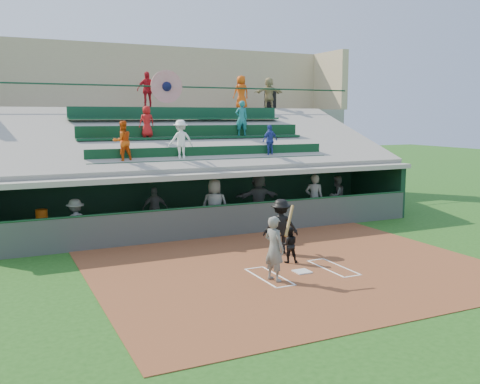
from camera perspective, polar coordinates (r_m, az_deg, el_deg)
name	(u,v)px	position (r m, az deg, el deg)	size (l,w,h in m)	color
ground	(302,273)	(14.91, 6.64, -8.55)	(100.00, 100.00, 0.00)	#1D4C15
dirt_slab	(293,268)	(15.31, 5.65, -8.04)	(11.00, 9.00, 0.02)	brown
home_plate	(302,271)	(14.90, 6.64, -8.42)	(0.43, 0.43, 0.03)	silver
batters_box_chalk	(302,272)	(14.90, 6.64, -8.46)	(2.65, 1.85, 0.01)	white
dugout_floor	(210,226)	(20.77, -3.22, -3.68)	(16.00, 3.50, 0.04)	gray
concourse_slab	(159,156)	(26.78, -8.67, 3.83)	(20.00, 3.00, 4.60)	gray
grandstand	(178,161)	(23.94, -6.65, 3.28)	(20.40, 10.40, 7.80)	#464B47
batter_at_plate	(274,248)	(13.88, 3.69, -6.00)	(0.91, 0.78, 1.95)	#5B5E58
catcher	(289,245)	(15.67, 5.27, -5.64)	(0.51, 0.40, 1.05)	black
home_umpire	(281,226)	(16.67, 4.37, -3.65)	(1.10, 0.63, 1.70)	black
dugout_bench	(194,214)	(21.86, -4.96, -2.37)	(16.78, 0.50, 0.50)	#935F35
white_table	(42,232)	(19.00, -20.36, -4.05)	(0.87, 0.65, 0.76)	silver
water_cooler	(42,215)	(18.91, -20.41, -2.33)	(0.39, 0.39, 0.39)	#DB590C
dugout_player_a	(76,223)	(18.09, -17.12, -3.18)	(1.02, 0.59, 1.58)	#525550
dugout_player_b	(155,209)	(20.17, -9.05, -1.75)	(0.94, 0.39, 1.60)	#565954
dugout_player_c	(215,206)	(19.38, -2.71, -1.51)	(0.96, 0.62, 1.96)	#61635E
dugout_player_d	(258,198)	(21.26, 1.98, -0.65)	(1.82, 0.58, 1.96)	#51534E
dugout_player_e	(314,199)	(21.33, 7.92, -0.71)	(0.71, 0.47, 1.95)	#5E605B
dugout_player_f	(337,196)	(23.08, 10.27, -0.40)	(0.83, 0.64, 1.70)	#555853
trash_bin	(270,100)	(28.82, 3.25, 9.74)	(0.64, 0.64, 0.95)	black
concourse_staff_a	(148,90)	(25.54, -9.83, 10.67)	(0.99, 0.41, 1.69)	red
concourse_staff_b	(241,92)	(26.92, 0.12, 10.60)	(0.80, 0.52, 1.64)	#D34B0C
concourse_staff_c	(269,93)	(27.71, 3.10, 10.47)	(1.48, 0.47, 1.60)	tan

